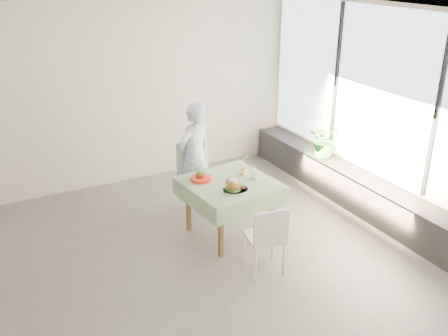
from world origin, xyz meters
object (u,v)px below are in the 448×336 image
diner (195,157)px  main_dish (234,187)px  chair_near (265,250)px  juice_cup_orange (243,170)px  cafe_table (229,202)px  potted_plant (325,139)px  chair_far (196,191)px

diner → main_dish: (-0.00, -1.13, 0.02)m
chair_near → juice_cup_orange: (0.28, 0.99, 0.55)m
cafe_table → juice_cup_orange: juice_cup_orange is taller
cafe_table → potted_plant: 2.09m
chair_far → main_dish: bearing=-89.3°
chair_near → cafe_table: bearing=88.2°
cafe_table → potted_plant: potted_plant is taller
juice_cup_orange → potted_plant: potted_plant is taller
chair_near → main_dish: 0.83m
main_dish → juice_cup_orange: juice_cup_orange is taller
diner → potted_plant: bearing=152.7°
chair_near → main_dish: size_ratio=2.51×
diner → juice_cup_orange: 0.83m
cafe_table → chair_far: size_ratio=1.19×
chair_near → juice_cup_orange: juice_cup_orange is taller
chair_far → main_dish: size_ratio=2.88×
main_dish → juice_cup_orange: size_ratio=1.18×
diner → juice_cup_orange: diner is taller
chair_near → potted_plant: potted_plant is taller
chair_far → diner: bearing=76.7°
diner → main_dish: 1.13m
chair_near → potted_plant: bearing=36.9°
cafe_table → juice_cup_orange: bearing=22.9°
chair_near → main_dish: bearing=94.3°
potted_plant → chair_far: bearing=174.7°
diner → juice_cup_orange: (0.33, -0.77, 0.03)m
chair_near → diner: bearing=91.4°
chair_far → main_dish: (0.01, -1.05, 0.50)m
main_dish → chair_near: bearing=-85.7°
main_dish → potted_plant: bearing=22.9°
cafe_table → diner: (-0.07, 0.87, 0.31)m
cafe_table → chair_near: 0.91m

